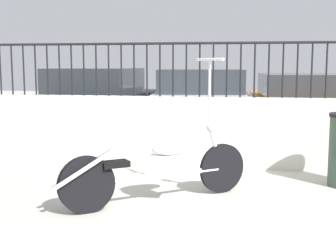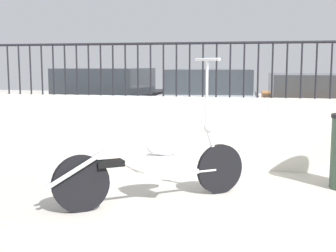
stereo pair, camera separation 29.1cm
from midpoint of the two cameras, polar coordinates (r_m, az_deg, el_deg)
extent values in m
plane|color=#ADA89E|center=(4.32, 8.38, -12.31)|extent=(40.00, 40.00, 0.00)
cube|color=beige|center=(6.66, 9.10, -0.86)|extent=(9.34, 0.18, 1.00)
cylinder|color=black|center=(7.66, -20.80, 6.49)|extent=(0.02, 0.02, 0.77)
cylinder|color=black|center=(7.56, -19.55, 6.54)|extent=(0.02, 0.02, 0.77)
cylinder|color=black|center=(7.47, -18.27, 6.59)|extent=(0.02, 0.02, 0.77)
cylinder|color=black|center=(7.38, -16.95, 6.63)|extent=(0.02, 0.02, 0.77)
cylinder|color=black|center=(7.30, -15.61, 6.67)|extent=(0.02, 0.02, 0.77)
cylinder|color=black|center=(7.22, -14.23, 6.71)|extent=(0.02, 0.02, 0.77)
cylinder|color=black|center=(7.14, -12.83, 6.75)|extent=(0.02, 0.02, 0.77)
cylinder|color=black|center=(7.07, -11.40, 6.78)|extent=(0.02, 0.02, 0.77)
cylinder|color=black|center=(7.01, -9.93, 6.81)|extent=(0.02, 0.02, 0.77)
cylinder|color=black|center=(6.94, -8.44, 6.84)|extent=(0.02, 0.02, 0.77)
cylinder|color=black|center=(6.89, -6.93, 6.86)|extent=(0.02, 0.02, 0.77)
cylinder|color=black|center=(6.83, -5.38, 6.88)|extent=(0.02, 0.02, 0.77)
cylinder|color=black|center=(6.78, -3.82, 6.89)|extent=(0.02, 0.02, 0.77)
cylinder|color=black|center=(6.74, -2.23, 6.89)|extent=(0.02, 0.02, 0.77)
cylinder|color=black|center=(6.70, -0.63, 6.90)|extent=(0.02, 0.02, 0.77)
cylinder|color=black|center=(6.67, 0.99, 6.89)|extent=(0.02, 0.02, 0.77)
cylinder|color=black|center=(6.64, 2.63, 6.88)|extent=(0.02, 0.02, 0.77)
cylinder|color=black|center=(6.62, 4.28, 6.87)|extent=(0.02, 0.02, 0.77)
cylinder|color=black|center=(6.61, 5.93, 6.85)|extent=(0.02, 0.02, 0.77)
cylinder|color=black|center=(6.59, 7.60, 6.82)|extent=(0.02, 0.02, 0.77)
cylinder|color=black|center=(6.59, 9.27, 6.79)|extent=(0.02, 0.02, 0.77)
cylinder|color=black|center=(6.59, 10.94, 6.75)|extent=(0.02, 0.02, 0.77)
cylinder|color=black|center=(6.59, 12.60, 6.71)|extent=(0.02, 0.02, 0.77)
cylinder|color=black|center=(6.61, 14.27, 6.66)|extent=(0.02, 0.02, 0.77)
cylinder|color=black|center=(6.62, 15.92, 6.60)|extent=(0.02, 0.02, 0.77)
cylinder|color=black|center=(6.64, 17.57, 6.54)|extent=(0.02, 0.02, 0.77)
cylinder|color=black|center=(6.60, 9.33, 9.99)|extent=(9.34, 0.04, 0.04)
cylinder|color=black|center=(5.37, 5.05, -5.17)|extent=(0.48, 0.38, 0.56)
cylinder|color=black|center=(4.73, -11.67, -7.05)|extent=(0.51, 0.42, 0.58)
cylinder|color=silver|center=(5.00, -2.76, -6.11)|extent=(1.20, 0.94, 0.06)
cube|color=silver|center=(5.00, -2.25, -4.94)|extent=(0.28, 0.18, 0.24)
ellipsoid|color=white|center=(5.01, -1.02, -2.57)|extent=(0.53, 0.47, 0.18)
cube|color=black|center=(4.78, -8.25, -4.61)|extent=(0.32, 0.30, 0.06)
cylinder|color=silver|center=(5.28, 4.25, -2.62)|extent=(0.20, 0.17, 0.51)
sphere|color=silver|center=(5.21, 3.72, -0.19)|extent=(0.11, 0.11, 0.11)
cylinder|color=silver|center=(5.16, 3.47, 4.04)|extent=(0.03, 0.03, 0.73)
cylinder|color=silver|center=(5.15, 3.50, 8.10)|extent=(0.34, 0.43, 0.03)
cylinder|color=silver|center=(4.63, -10.91, -4.55)|extent=(0.66, 0.52, 0.45)
cylinder|color=silver|center=(4.76, -11.39, -4.23)|extent=(0.66, 0.52, 0.45)
cylinder|color=black|center=(11.67, -11.06, 1.78)|extent=(0.12, 0.64, 0.64)
cylinder|color=black|center=(11.13, -2.82, 1.64)|extent=(0.12, 0.64, 0.64)
cylinder|color=black|center=(9.47, -16.68, 0.30)|extent=(0.12, 0.64, 0.64)
cylinder|color=black|center=(8.80, -6.70, 0.03)|extent=(0.12, 0.64, 0.64)
cube|color=black|center=(10.21, -9.22, 2.25)|extent=(1.92, 3.99, 0.60)
cube|color=#2D3338|center=(9.99, -9.68, 5.40)|extent=(1.69, 1.93, 0.54)
cylinder|color=black|center=(10.84, -1.02, 1.49)|extent=(0.17, 0.65, 0.64)
cylinder|color=black|center=(10.80, 7.74, 1.40)|extent=(0.17, 0.65, 0.64)
cylinder|color=black|center=(8.33, -2.76, -0.35)|extent=(0.17, 0.65, 0.64)
cylinder|color=black|center=(8.28, 8.66, -0.48)|extent=(0.17, 0.65, 0.64)
cube|color=#B7BABF|center=(9.49, 3.18, 2.20)|extent=(2.14, 4.25, 0.68)
cube|color=#2D3338|center=(9.25, 3.17, 5.56)|extent=(1.76, 2.11, 0.44)
cylinder|color=black|center=(10.33, 9.59, 1.09)|extent=(0.15, 0.65, 0.64)
cylinder|color=black|center=(7.75, 10.51, -1.06)|extent=(0.15, 0.65, 0.64)
cube|color=orange|center=(9.11, 15.54, 1.51)|extent=(2.10, 4.30, 0.62)
cube|color=#2D3338|center=(8.86, 15.87, 4.75)|extent=(1.79, 2.11, 0.43)
camera|label=1|loc=(0.15, -91.44, -0.19)|focal=50.00mm
camera|label=2|loc=(0.15, 88.56, 0.19)|focal=50.00mm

